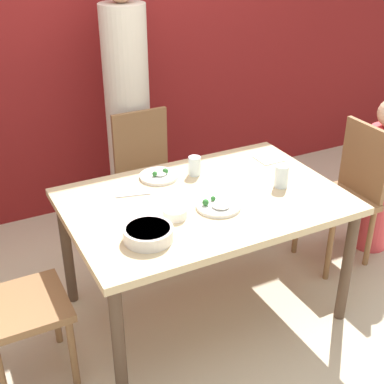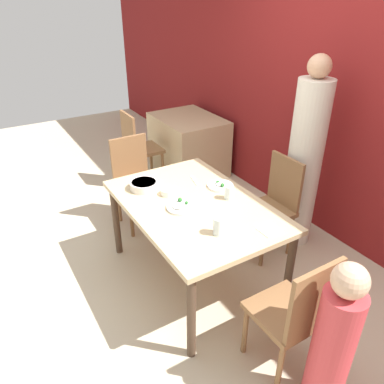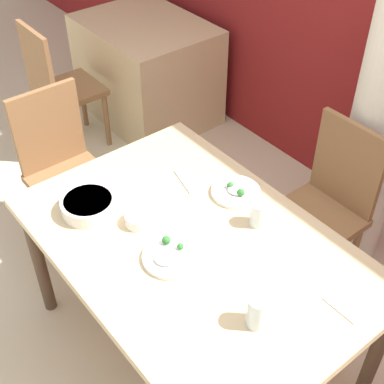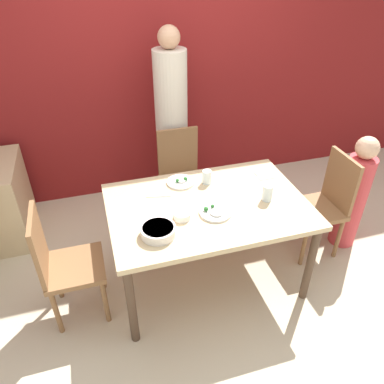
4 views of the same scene
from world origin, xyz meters
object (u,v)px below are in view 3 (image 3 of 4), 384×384
object	(u,v)px
glass_water_tall	(258,312)
chair_adult_spot	(326,204)
person_adult	(381,126)
bowl_curry	(88,205)
plate_rice_adult	(236,191)

from	to	relation	value
glass_water_tall	chair_adult_spot	bearing A→B (deg)	114.62
chair_adult_spot	person_adult	distance (m)	0.46
bowl_curry	plate_rice_adult	xyz separation A→B (m)	(0.30, 0.56, -0.02)
person_adult	bowl_curry	xyz separation A→B (m)	(-0.44, -1.38, -0.05)
chair_adult_spot	person_adult	size ratio (longest dim) A/B	0.52
glass_water_tall	plate_rice_adult	bearing A→B (deg)	143.79
bowl_curry	glass_water_tall	size ratio (longest dim) A/B	1.85
chair_adult_spot	plate_rice_adult	xyz separation A→B (m)	(-0.13, -0.50, 0.26)
plate_rice_adult	person_adult	bearing A→B (deg)	80.65
person_adult	plate_rice_adult	size ratio (longest dim) A/B	8.08
bowl_curry	plate_rice_adult	world-z (taller)	bowl_curry
person_adult	glass_water_tall	distance (m)	1.29
plate_rice_adult	chair_adult_spot	bearing A→B (deg)	74.86
chair_adult_spot	glass_water_tall	distance (m)	1.03
chair_adult_spot	bowl_curry	world-z (taller)	chair_adult_spot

